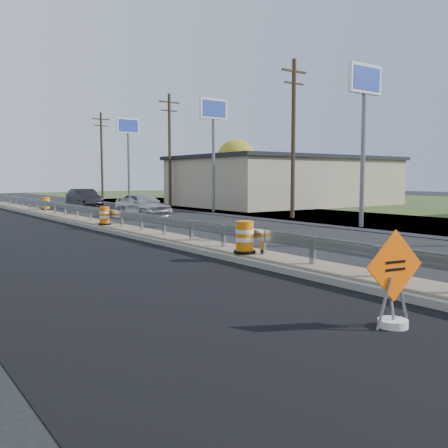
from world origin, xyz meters
TOP-DOWN VIEW (x-y plane):
  - ground at (0.00, 0.00)m, footprint 140.00×140.00m
  - grass_verge_far at (30.00, 10.00)m, footprint 40.00×120.00m
  - milled_overlay at (-4.40, 10.00)m, footprint 7.20×120.00m
  - median at (0.00, 8.00)m, footprint 1.60×55.00m
  - guardrail at (0.00, 9.00)m, footprint 0.10×46.15m
  - retail_building_near at (20.99, 20.00)m, footprint 18.50×12.50m
  - pylon_sign_south at (10.50, 3.00)m, footprint 2.20×0.30m
  - pylon_sign_mid at (10.50, 16.00)m, footprint 2.20×0.30m
  - pylon_sign_north at (10.50, 30.00)m, footprint 2.20×0.30m
  - utility_pole_smid at (11.50, 9.00)m, footprint 1.90×0.26m
  - utility_pole_nmid at (11.50, 24.00)m, footprint 1.90×0.26m
  - utility_pole_north at (11.50, 39.00)m, footprint 1.90×0.26m
  - tree_far_yellow at (26.00, 34.00)m, footprint 4.62×4.62m
  - caution_sign at (-2.38, -8.17)m, footprint 1.17×0.49m
  - barrel_median_near at (-0.34, -1.55)m, footprint 0.65×0.65m
  - barrel_median_mid at (-0.29, 9.31)m, footprint 0.58×0.58m
  - barrel_median_far at (0.55, 21.77)m, footprint 0.60×0.60m
  - barrel_shoulder_far at (8.93, 26.40)m, footprint 0.56×0.56m
  - car_silver at (4.42, 14.83)m, footprint 2.19×4.68m
  - car_dark_mid at (4.57, 25.53)m, footprint 1.83×4.76m

SIDE VIEW (x-z plane):
  - ground at x=0.00m, z-range 0.00..0.00m
  - milled_overlay at x=-4.40m, z-range 0.00..0.01m
  - grass_verge_far at x=30.00m, z-range 0.00..0.03m
  - median at x=0.00m, z-range 0.00..0.23m
  - barrel_shoulder_far at x=8.93m, z-range -0.02..0.80m
  - caution_sign at x=-2.38m, z-range -0.40..1.23m
  - barrel_median_mid at x=-0.29m, z-range 0.21..1.07m
  - barrel_median_far at x=0.55m, z-range 0.21..1.09m
  - barrel_median_near at x=-0.34m, z-range 0.21..1.17m
  - guardrail at x=0.00m, z-range 0.37..1.09m
  - car_dark_mid at x=4.57m, z-range 0.00..1.55m
  - car_silver at x=4.42m, z-range 0.00..1.55m
  - retail_building_near at x=20.99m, z-range 0.02..4.29m
  - tree_far_yellow at x=26.00m, z-range 1.11..7.97m
  - utility_pole_smid at x=11.50m, z-range 0.23..9.63m
  - utility_pole_nmid at x=11.50m, z-range 0.23..9.63m
  - utility_pole_north at x=11.50m, z-range 0.23..9.63m
  - pylon_sign_south at x=10.50m, z-range 2.53..10.43m
  - pylon_sign_mid at x=10.50m, z-range 2.53..10.43m
  - pylon_sign_north at x=10.50m, z-range 2.53..10.43m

